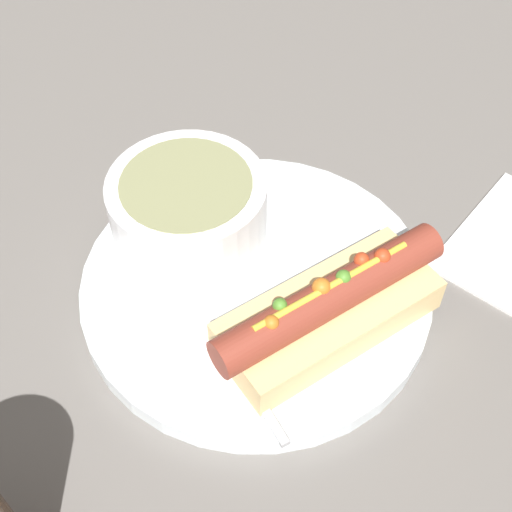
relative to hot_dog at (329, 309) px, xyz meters
name	(u,v)px	position (x,y,z in m)	size (l,w,h in m)	color
ground_plane	(256,292)	(-0.02, 0.06, -0.04)	(4.00, 4.00, 0.00)	slate
dinner_plate	(256,286)	(-0.02, 0.06, -0.03)	(0.27, 0.27, 0.02)	white
hot_dog	(329,309)	(0.00, 0.00, 0.00)	(0.19, 0.08, 0.06)	#E5C17F
soup_bowl	(188,206)	(-0.05, 0.13, 0.01)	(0.12, 0.12, 0.06)	white
spoon	(196,296)	(-0.07, 0.07, -0.02)	(0.03, 0.18, 0.01)	#B7B7BC
napkin	(509,238)	(0.19, 0.01, -0.04)	(0.16, 0.12, 0.01)	white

